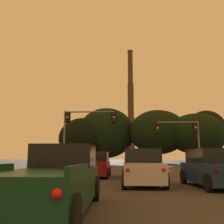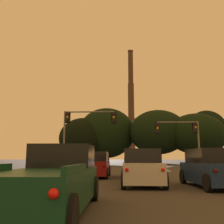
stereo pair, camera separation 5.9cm
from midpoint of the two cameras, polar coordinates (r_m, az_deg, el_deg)
hatchback_center_lane_front at (r=19.63m, az=5.16°, el=-12.11°), size 2.02×4.15×1.44m
suv_right_lane_second at (r=14.07m, az=21.02°, el=-11.38°), size 2.27×4.97×1.86m
pickup_truck_left_lane_third at (r=7.43m, az=-12.80°, el=-14.31°), size 2.21×5.52×1.82m
suv_center_lane_second at (r=14.19m, az=6.52°, el=-11.95°), size 2.15×4.92×1.86m
suv_left_lane_front at (r=19.92m, az=-3.54°, el=-11.43°), size 2.12×4.91×1.86m
traffic_light_overhead_right at (r=28.81m, az=15.34°, el=-4.44°), size 4.77×0.50×5.28m
traffic_light_overhead_left at (r=27.96m, az=-6.60°, el=-2.79°), size 5.74×0.50×6.38m
smokestack at (r=140.57m, az=4.22°, el=-0.84°), size 6.07×6.07×60.79m
treeline_center_right at (r=62.04m, az=-6.22°, el=-5.76°), size 11.41×10.27×10.79m
treeline_right_mid at (r=60.69m, az=17.83°, el=-4.53°), size 12.67×11.41×11.17m
treeline_center_left at (r=63.29m, az=-1.18°, el=-4.58°), size 13.53×12.18×13.40m
treeline_far_right at (r=68.26m, az=19.97°, el=-4.06°), size 9.92×8.93×13.02m
treeline_far_left at (r=61.01m, az=10.02°, el=-4.34°), size 13.20×11.88×12.35m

